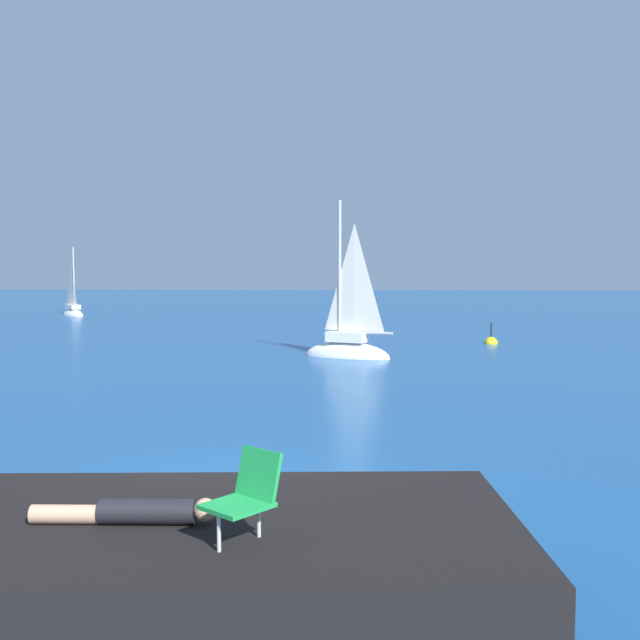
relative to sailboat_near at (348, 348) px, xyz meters
name	(u,v)px	position (x,y,z in m)	size (l,w,h in m)	color
ground_plane	(226,494)	(-1.85, -15.95, -0.33)	(160.00, 160.00, 0.00)	navy
shore_ledge	(135,565)	(-2.15, -19.66, 0.13)	(7.42, 3.22, 0.92)	black
boulder_seaward	(234,535)	(-1.50, -17.58, -0.33)	(1.53, 1.23, 0.84)	black
boulder_inland	(369,548)	(0.17, -17.97, -0.33)	(0.84, 0.67, 0.46)	black
sailboat_near	(348,348)	(0.00, 0.00, 0.00)	(3.38, 2.21, 6.10)	white
sailboat_far	(73,312)	(-17.16, 20.04, -0.08)	(2.27, 2.41, 4.71)	white
person_sunbather	(133,512)	(-2.12, -19.79, 0.70)	(1.76, 0.25, 0.25)	black
beach_chair	(247,492)	(-0.99, -20.20, 1.03)	(0.75, 0.76, 0.80)	green
marker_buoy	(491,343)	(5.98, 4.64, -0.32)	(0.56, 0.56, 1.13)	yellow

